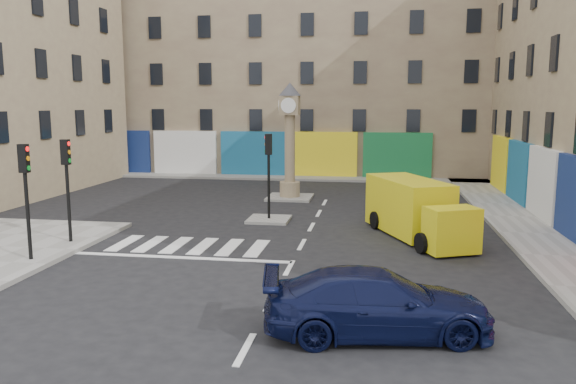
% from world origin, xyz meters
% --- Properties ---
extents(ground, '(120.00, 120.00, 0.00)m').
position_xyz_m(ground, '(0.00, 0.00, 0.00)').
color(ground, black).
rests_on(ground, ground).
extents(sidewalk_right, '(2.60, 30.00, 0.15)m').
position_xyz_m(sidewalk_right, '(8.70, 10.00, 0.07)').
color(sidewalk_right, gray).
rests_on(sidewalk_right, ground).
extents(sidewalk_far, '(32.00, 2.40, 0.15)m').
position_xyz_m(sidewalk_far, '(-4.00, 22.20, 0.07)').
color(sidewalk_far, gray).
rests_on(sidewalk_far, ground).
extents(island_near, '(1.80, 1.80, 0.12)m').
position_xyz_m(island_near, '(-2.00, 8.00, 0.06)').
color(island_near, gray).
rests_on(island_near, ground).
extents(island_far, '(2.40, 2.40, 0.12)m').
position_xyz_m(island_far, '(-2.00, 14.00, 0.06)').
color(island_far, gray).
rests_on(island_far, ground).
extents(building_far, '(32.00, 10.00, 17.00)m').
position_xyz_m(building_far, '(-4.00, 28.00, 8.50)').
color(building_far, gray).
rests_on(building_far, ground).
extents(traffic_light_left_near, '(0.28, 0.22, 3.70)m').
position_xyz_m(traffic_light_left_near, '(-8.30, 0.20, 2.62)').
color(traffic_light_left_near, black).
rests_on(traffic_light_left_near, sidewalk_left).
extents(traffic_light_left_far, '(0.28, 0.22, 3.70)m').
position_xyz_m(traffic_light_left_far, '(-8.30, 2.60, 2.62)').
color(traffic_light_left_far, black).
rests_on(traffic_light_left_far, sidewalk_left).
extents(traffic_light_island, '(0.28, 0.22, 3.70)m').
position_xyz_m(traffic_light_island, '(-2.00, 8.00, 2.59)').
color(traffic_light_island, black).
rests_on(traffic_light_island, island_near).
extents(clock_pillar, '(1.20, 1.20, 6.10)m').
position_xyz_m(clock_pillar, '(-2.00, 14.00, 3.55)').
color(clock_pillar, '#9A8865').
rests_on(clock_pillar, island_far).
extents(navy_sedan, '(5.31, 2.86, 1.46)m').
position_xyz_m(navy_sedan, '(2.72, -3.76, 0.73)').
color(navy_sedan, black).
rests_on(navy_sedan, ground).
extents(yellow_van, '(4.00, 6.20, 2.18)m').
position_xyz_m(yellow_van, '(4.14, 5.89, 1.08)').
color(yellow_van, '#D5C811').
rests_on(yellow_van, ground).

